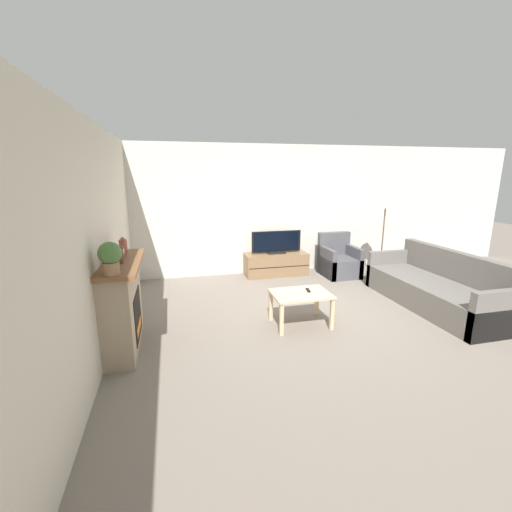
{
  "coord_description": "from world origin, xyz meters",
  "views": [
    {
      "loc": [
        -2.0,
        -4.72,
        2.11
      ],
      "look_at": [
        -0.75,
        0.33,
        0.85
      ],
      "focal_mm": 24.0,
      "sensor_mm": 36.0,
      "label": 1
    }
  ],
  "objects_px": {
    "mantel_vase_right": "(123,246)",
    "mantel_vase_centre_left": "(118,256)",
    "potted_plant": "(110,257)",
    "remote": "(308,290)",
    "tv_stand": "(276,264)",
    "armchair": "(339,262)",
    "mantel_clock": "(121,252)",
    "tv": "(276,243)",
    "fireplace": "(122,304)",
    "floor_lamp": "(385,208)",
    "couch": "(437,289)",
    "mantel_vase_left": "(113,260)",
    "coffee_table": "(301,298)"
  },
  "relations": [
    {
      "from": "potted_plant",
      "to": "remote",
      "type": "relative_size",
      "value": 2.23
    },
    {
      "from": "remote",
      "to": "mantel_vase_left",
      "type": "bearing_deg",
      "value": -158.82
    },
    {
      "from": "mantel_vase_left",
      "to": "coffee_table",
      "type": "xyz_separation_m",
      "value": [
        2.33,
        0.46,
        -0.8
      ]
    },
    {
      "from": "couch",
      "to": "mantel_vase_centre_left",
      "type": "bearing_deg",
      "value": -176.49
    },
    {
      "from": "mantel_clock",
      "to": "tv",
      "type": "relative_size",
      "value": 0.14
    },
    {
      "from": "mantel_vase_centre_left",
      "to": "floor_lamp",
      "type": "height_order",
      "value": "floor_lamp"
    },
    {
      "from": "armchair",
      "to": "remote",
      "type": "height_order",
      "value": "armchair"
    },
    {
      "from": "fireplace",
      "to": "armchair",
      "type": "distance_m",
      "value": 4.58
    },
    {
      "from": "fireplace",
      "to": "tv",
      "type": "distance_m",
      "value": 3.72
    },
    {
      "from": "tv_stand",
      "to": "armchair",
      "type": "distance_m",
      "value": 1.32
    },
    {
      "from": "tv_stand",
      "to": "armchair",
      "type": "xyz_separation_m",
      "value": [
        1.28,
        -0.34,
        0.05
      ]
    },
    {
      "from": "fireplace",
      "to": "armchair",
      "type": "height_order",
      "value": "fireplace"
    },
    {
      "from": "mantel_vase_right",
      "to": "armchair",
      "type": "height_order",
      "value": "mantel_vase_right"
    },
    {
      "from": "fireplace",
      "to": "tv_stand",
      "type": "distance_m",
      "value": 3.73
    },
    {
      "from": "potted_plant",
      "to": "couch",
      "type": "distance_m",
      "value": 4.9
    },
    {
      "from": "mantel_vase_right",
      "to": "mantel_vase_centre_left",
      "type": "bearing_deg",
      "value": -90.0
    },
    {
      "from": "mantel_vase_right",
      "to": "mantel_clock",
      "type": "xyz_separation_m",
      "value": [
        0.0,
        -0.27,
        -0.02
      ]
    },
    {
      "from": "mantel_vase_right",
      "to": "remote",
      "type": "xyz_separation_m",
      "value": [
        2.46,
        -0.29,
        -0.71
      ]
    },
    {
      "from": "tv",
      "to": "remote",
      "type": "relative_size",
      "value": 6.85
    },
    {
      "from": "mantel_vase_right",
      "to": "floor_lamp",
      "type": "distance_m",
      "value": 5.01
    },
    {
      "from": "tv_stand",
      "to": "floor_lamp",
      "type": "relative_size",
      "value": 0.79
    },
    {
      "from": "mantel_vase_left",
      "to": "mantel_vase_right",
      "type": "bearing_deg",
      "value": 90.0
    },
    {
      "from": "mantel_clock",
      "to": "armchair",
      "type": "xyz_separation_m",
      "value": [
        4.0,
        2.04,
        -0.88
      ]
    },
    {
      "from": "mantel_clock",
      "to": "floor_lamp",
      "type": "bearing_deg",
      "value": 19.69
    },
    {
      "from": "potted_plant",
      "to": "tv_stand",
      "type": "distance_m",
      "value": 4.25
    },
    {
      "from": "fireplace",
      "to": "couch",
      "type": "bearing_deg",
      "value": 2.27
    },
    {
      "from": "tv",
      "to": "tv_stand",
      "type": "bearing_deg",
      "value": 90.0
    },
    {
      "from": "fireplace",
      "to": "mantel_clock",
      "type": "relative_size",
      "value": 9.04
    },
    {
      "from": "mantel_vase_right",
      "to": "floor_lamp",
      "type": "bearing_deg",
      "value": 16.76
    },
    {
      "from": "tv",
      "to": "armchair",
      "type": "bearing_deg",
      "value": -14.79
    },
    {
      "from": "mantel_vase_left",
      "to": "mantel_vase_right",
      "type": "relative_size",
      "value": 1.14
    },
    {
      "from": "mantel_vase_left",
      "to": "remote",
      "type": "distance_m",
      "value": 2.62
    },
    {
      "from": "mantel_vase_right",
      "to": "potted_plant",
      "type": "height_order",
      "value": "potted_plant"
    },
    {
      "from": "mantel_vase_centre_left",
      "to": "remote",
      "type": "relative_size",
      "value": 1.3
    },
    {
      "from": "tv_stand",
      "to": "couch",
      "type": "height_order",
      "value": "couch"
    },
    {
      "from": "mantel_vase_left",
      "to": "coffee_table",
      "type": "height_order",
      "value": "mantel_vase_left"
    },
    {
      "from": "potted_plant",
      "to": "remote",
      "type": "distance_m",
      "value": 2.68
    },
    {
      "from": "potted_plant",
      "to": "remote",
      "type": "height_order",
      "value": "potted_plant"
    },
    {
      "from": "mantel_clock",
      "to": "floor_lamp",
      "type": "relative_size",
      "value": 0.09
    },
    {
      "from": "tv_stand",
      "to": "couch",
      "type": "relative_size",
      "value": 0.54
    },
    {
      "from": "armchair",
      "to": "fireplace",
      "type": "bearing_deg",
      "value": -151.64
    },
    {
      "from": "armchair",
      "to": "remote",
      "type": "xyz_separation_m",
      "value": [
        -1.54,
        -2.06,
        0.2
      ]
    },
    {
      "from": "mantel_vase_left",
      "to": "tv",
      "type": "bearing_deg",
      "value": 46.92
    },
    {
      "from": "potted_plant",
      "to": "couch",
      "type": "bearing_deg",
      "value": 9.18
    },
    {
      "from": "mantel_vase_left",
      "to": "potted_plant",
      "type": "xyz_separation_m",
      "value": [
        0.0,
        -0.17,
        0.08
      ]
    },
    {
      "from": "mantel_vase_right",
      "to": "mantel_clock",
      "type": "height_order",
      "value": "mantel_vase_right"
    },
    {
      "from": "mantel_vase_centre_left",
      "to": "fireplace",
      "type": "bearing_deg",
      "value": 99.36
    },
    {
      "from": "mantel_clock",
      "to": "potted_plant",
      "type": "relative_size",
      "value": 0.44
    },
    {
      "from": "fireplace",
      "to": "remote",
      "type": "bearing_deg",
      "value": 2.63
    },
    {
      "from": "fireplace",
      "to": "floor_lamp",
      "type": "relative_size",
      "value": 0.81
    }
  ]
}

